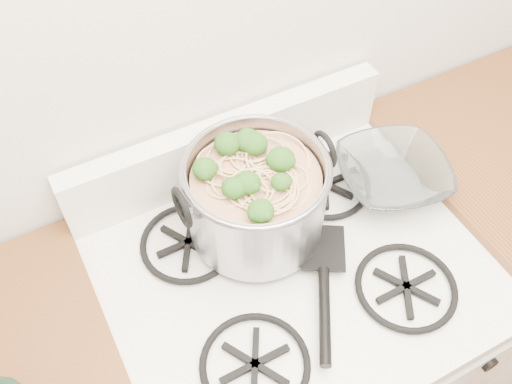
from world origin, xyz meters
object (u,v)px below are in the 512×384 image
glass_bowl (391,178)px  stock_pot (256,198)px  gas_range (286,359)px  spatula (323,246)px

glass_bowl → stock_pot: bearing=173.6°
gas_range → stock_pot: (-0.03, 0.12, 0.58)m
gas_range → glass_bowl: 0.59m
stock_pot → gas_range: bearing=-77.3°
spatula → glass_bowl: (0.23, 0.08, 0.00)m
stock_pot → spatula: (0.09, -0.12, -0.08)m
gas_range → spatula: size_ratio=2.98×
glass_bowl → gas_range: bearing=-164.3°
spatula → glass_bowl: bearing=50.6°
gas_range → glass_bowl: size_ratio=9.53×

